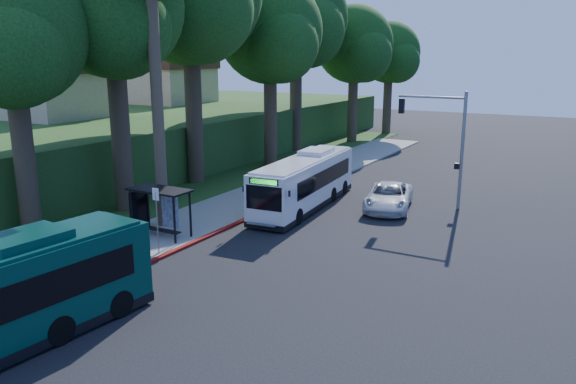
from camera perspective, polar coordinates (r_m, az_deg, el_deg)
The scene contains 16 objects.
ground at distance 27.80m, azimuth 2.43°, elevation -5.19°, with size 140.00×140.00×0.00m, color black.
sidewalk at distance 31.59m, azimuth -9.46°, elevation -2.92°, with size 4.50×70.00×0.12m, color gray.
red_curb at distance 27.27m, azimuth -10.93°, elevation -5.68°, with size 0.25×30.00×0.13m, color maroon.
grass_verge at distance 38.85m, azimuth -11.44°, elevation 0.08°, with size 8.00×70.00×0.06m, color #234719.
bus_shelter at distance 29.02m, azimuth -13.05°, elevation -1.00°, with size 3.20×1.51×2.55m.
stop_sign_pole at distance 26.21m, azimuth -13.21°, elevation -1.96°, with size 0.35×0.06×3.17m.
traffic_signal_pole at distance 34.74m, azimuth 15.73°, elevation 5.62°, with size 4.10×0.30×7.00m.
hillside_backdrop at distance 54.65m, azimuth -15.31°, elevation 6.32°, with size 24.00×60.00×8.80m.
tree_0 at distance 33.82m, azimuth -17.33°, elevation 16.85°, with size 8.40×8.00×15.70m.
tree_2 at distance 46.08m, azimuth -1.75°, elevation 15.53°, with size 8.82×8.40×15.12m.
tree_3 at distance 54.07m, azimuth 0.93°, elevation 16.86°, with size 10.08×9.60×17.28m.
tree_4 at distance 60.15m, azimuth 6.82°, elevation 14.30°, with size 8.40×8.00×14.14m.
tree_5 at distance 67.26m, azimuth 10.31°, elevation 13.45°, with size 7.35×7.00×12.86m.
tree_6 at distance 30.32m, azimuth -26.25°, elevation 13.68°, with size 7.56×7.20×13.74m.
white_bus at distance 33.97m, azimuth 1.79°, elevation 1.13°, with size 3.30×11.19×3.29m.
pickup at distance 34.12m, azimuth 10.19°, elevation -0.48°, with size 2.54×5.52×1.53m, color silver.
Camera 1 is at (11.86, -23.48, 8.99)m, focal length 35.00 mm.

